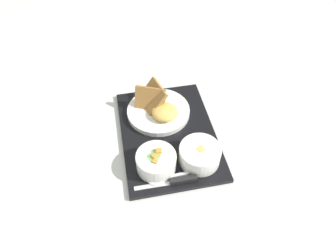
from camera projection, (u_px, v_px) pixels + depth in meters
The scene contains 7 objects.
ground_plane at pixel (168, 135), 0.95m from camera, with size 4.00×4.00×0.00m, color silver.
serving_tray at pixel (168, 134), 0.95m from camera, with size 0.42×0.30×0.01m.
bowl_salad at pixel (156, 161), 0.83m from camera, with size 0.11×0.11×0.06m.
bowl_soup at pixel (200, 154), 0.85m from camera, with size 0.12×0.12×0.05m.
plate_main at pixel (158, 109), 0.98m from camera, with size 0.21×0.21×0.10m.
knife at pixel (178, 181), 0.82m from camera, with size 0.02×0.18×0.01m.
spoon at pixel (166, 178), 0.83m from camera, with size 0.04×0.15×0.01m.
Camera 1 is at (-0.60, 0.11, 0.73)m, focal length 32.00 mm.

